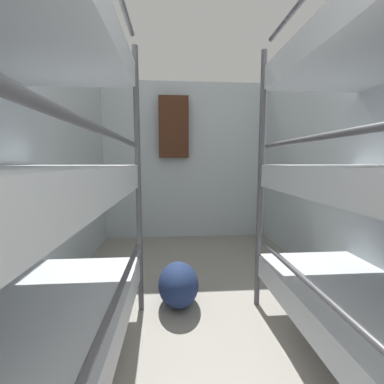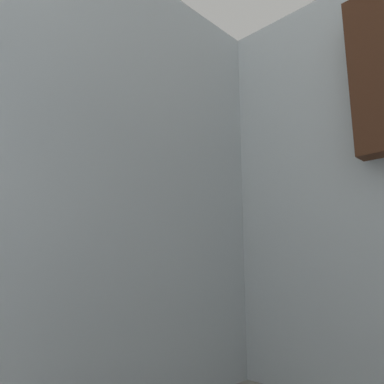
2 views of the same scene
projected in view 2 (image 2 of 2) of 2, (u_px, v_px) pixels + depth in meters
The scene contains 0 objects.
Camera 2 is at (0.27, 2.40, 0.69)m, focal length 35.00 mm.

